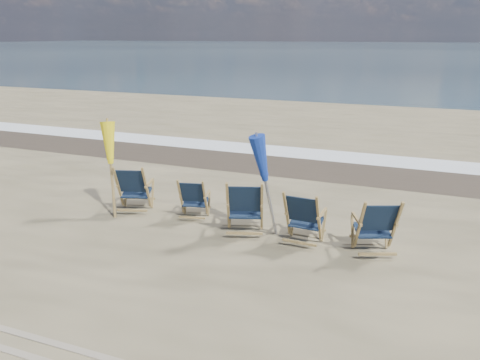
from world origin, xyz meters
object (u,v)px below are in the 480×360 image
Objects in this scene: beach_chair_2 at (262,208)px; beach_chair_1 at (205,200)px; beach_chair_4 at (395,227)px; beach_chair_0 at (147,189)px; umbrella_blue at (268,162)px; beach_chair_3 at (319,221)px; umbrella_yellow at (109,148)px.

beach_chair_1 is at bearing -32.23° from beach_chair_2.
beach_chair_1 is 0.84× the size of beach_chair_4.
umbrella_blue reaches higher than beach_chair_0.
beach_chair_3 is at bearing -11.80° from umbrella_blue.
beach_chair_3 is 0.97× the size of beach_chair_4.
beach_chair_3 is at bearing 157.58° from beach_chair_0.
beach_chair_1 is 0.46× the size of umbrella_yellow.
beach_chair_0 is 0.96× the size of beach_chair_2.
beach_chair_0 is 1.19× the size of beach_chair_1.
beach_chair_2 is at bearing 0.85° from umbrella_yellow.
beach_chair_1 is 0.46× the size of umbrella_blue.
umbrella_blue reaches higher than beach_chair_2.
beach_chair_2 is at bearing 152.71° from beach_chair_1.
beach_chair_0 is at bearing 25.74° from umbrella_yellow.
beach_chair_0 is at bearing -9.27° from beach_chair_1.
beach_chair_1 is 3.67m from beach_chair_4.
umbrella_blue is (-1.00, 0.21, 0.91)m from beach_chair_3.
umbrella_blue is (-2.27, 0.07, 0.90)m from beach_chair_4.
beach_chair_0 is 1.03× the size of beach_chair_3.
beach_chair_1 is 2.19m from umbrella_yellow.
beach_chair_2 is at bearing -21.09° from beach_chair_4.
umbrella_yellow is 3.31m from umbrella_blue.
beach_chair_4 is 2.44m from umbrella_blue.
umbrella_yellow reaches higher than beach_chair_4.
beach_chair_2 is 1.04× the size of beach_chair_4.
beach_chair_1 is 0.86× the size of beach_chair_3.
beach_chair_2 is 2.35m from beach_chair_4.
umbrella_blue is at bearing 2.25° from umbrella_yellow.
beach_chair_3 is at bearing 156.11° from beach_chair_1.
beach_chair_2 reaches higher than beach_chair_3.
umbrella_yellow reaches higher than beach_chair_1.
umbrella_yellow is (-3.23, -0.05, 0.87)m from beach_chair_2.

